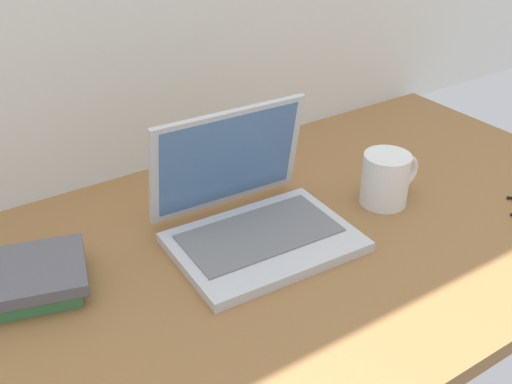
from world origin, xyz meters
TOP-DOWN VIEW (x-y plane):
  - desk at (0.00, 0.00)m, footprint 1.60×0.76m
  - laptop at (0.04, 0.05)m, footprint 0.32×0.28m
  - coffee_mug at (0.32, 0.00)m, footprint 0.13×0.09m
  - book_stack at (-0.33, 0.11)m, footprint 0.21×0.19m

SIDE VIEW (x-z plane):
  - desk at x=0.00m, z-range 0.00..0.03m
  - book_stack at x=-0.33m, z-range 0.03..0.08m
  - laptop at x=0.04m, z-range -0.03..0.18m
  - coffee_mug at x=0.32m, z-range 0.03..0.13m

